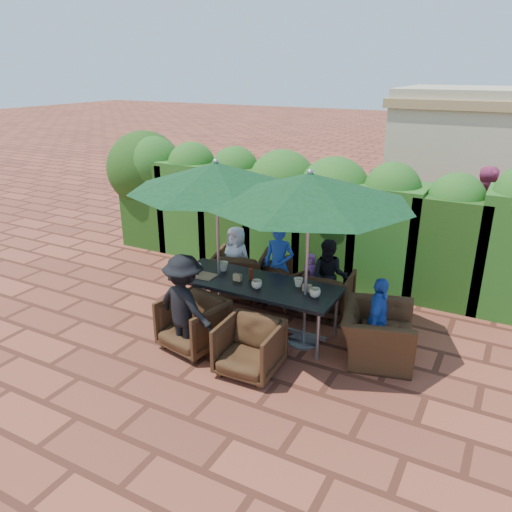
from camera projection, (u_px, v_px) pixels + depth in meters
The scene contains 30 objects.
ground at pixel (245, 323), 7.57m from camera, with size 80.00×80.00×0.00m, color brown.
dining_table at pixel (255, 287), 7.17m from camera, with size 2.44×0.90×0.75m.
umbrella_left at pixel (216, 176), 6.93m from camera, with size 2.49×2.49×2.46m.
umbrella_right at pixel (310, 188), 6.24m from camera, with size 2.67×2.67×2.46m.
chair_far_left at pixel (241, 271), 8.38m from camera, with size 0.84×0.78×0.86m, color black.
chair_far_mid at pixel (289, 281), 8.13m from camera, with size 0.73×0.68×0.75m, color black.
chair_far_right at pixel (328, 290), 7.79m from camera, with size 0.73×0.68×0.75m, color black.
chair_near_left at pixel (193, 322), 6.78m from camera, with size 0.77×0.72×0.79m, color black.
chair_near_right at pixel (249, 346), 6.24m from camera, with size 0.73×0.68×0.75m, color black.
chair_end_right at pixel (378, 326), 6.54m from camera, with size 1.05×0.68×0.91m, color black.
adult_far_left at pixel (236, 260), 8.45m from camera, with size 0.57×0.34×1.16m, color white.
adult_far_mid at pixel (279, 266), 7.93m from camera, with size 0.49×0.40×1.35m, color #1F4BAC.
adult_far_right at pixel (329, 278), 7.67m from camera, with size 0.58×0.35×1.21m, color black.
adult_near_left at pixel (185, 306), 6.52m from camera, with size 0.91×0.42×1.42m, color black.
adult_end_right at pixel (378, 319), 6.48m from camera, with size 0.67×0.33×1.14m, color #1F4BAC.
child_left at pixel (266, 278), 8.24m from camera, with size 0.27×0.22×0.74m, color #BF4375.
child_right at pixel (310, 281), 7.92m from camera, with size 0.33×0.27×0.90m, color #A451B1.
pedestrian_a at pixel (420, 220), 10.00m from camera, with size 1.43×0.51×1.53m, color #238334.
pedestrian_b at pixel (480, 215), 9.65m from camera, with size 0.92×0.56×1.91m, color #BF4375.
cup_a at pixel (196, 268), 7.46m from camera, with size 0.17×0.17×0.13m, color beige.
cup_b at pixel (223, 266), 7.52m from camera, with size 0.15×0.15×0.14m, color beige.
cup_c at pixel (257, 284), 6.93m from camera, with size 0.15×0.15×0.12m, color beige.
cup_d at pixel (298, 282), 6.99m from camera, with size 0.13×0.13×0.12m, color beige.
cup_e at pixel (315, 293), 6.67m from camera, with size 0.15×0.15×0.12m, color beige.
ketchup_bottle at pixel (251, 274), 7.22m from camera, with size 0.04×0.04×0.17m, color #B20C0A.
sauce_bottle at pixel (250, 275), 7.19m from camera, with size 0.04×0.04×0.17m, color #4C230C.
serving_tray at pixel (204, 276), 7.35m from camera, with size 0.35×0.25×0.02m, color #966E48.
number_block_left at pixel (237, 277), 7.18m from camera, with size 0.12×0.06×0.10m, color tan.
number_block_right at pixel (307, 288), 6.84m from camera, with size 0.12×0.06×0.10m, color tan.
hedge_wall at pixel (296, 204), 9.11m from camera, with size 9.10×1.60×2.40m.
Camera 1 is at (3.34, -5.83, 3.64)m, focal length 35.00 mm.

